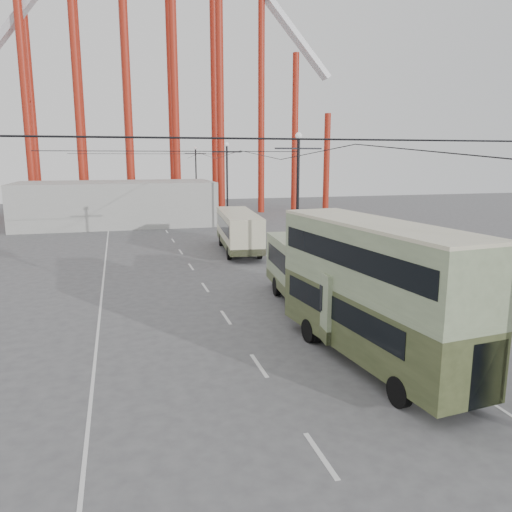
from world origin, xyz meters
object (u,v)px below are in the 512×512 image
object	(u,v)px
double_decker_bus	(374,286)
single_decker_cream	(239,230)
single_decker_green	(316,277)
pedestrian	(291,284)

from	to	relation	value
double_decker_bus	single_decker_cream	bearing A→B (deg)	82.57
single_decker_green	single_decker_cream	world-z (taller)	single_decker_green
single_decker_green	single_decker_cream	distance (m)	17.45
single_decker_green	pedestrian	bearing A→B (deg)	104.19
single_decker_green	single_decker_cream	xyz separation A→B (m)	(0.20, 17.45, -0.02)
double_decker_bus	single_decker_cream	distance (m)	23.90
single_decker_cream	pedestrian	xyz separation A→B (m)	(-0.61, -14.91, -0.97)
double_decker_bus	pedestrian	xyz separation A→B (m)	(-0.07, 8.96, -2.17)
pedestrian	single_decker_green	bearing A→B (deg)	70.68
double_decker_bus	single_decker_green	size ratio (longest dim) A/B	0.87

